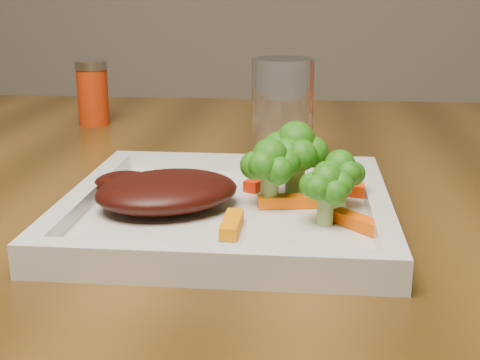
# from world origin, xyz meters

# --- Properties ---
(plate) EXTENTS (0.27, 0.27, 0.01)m
(plate) POSITION_xyz_m (0.16, -0.20, 0.76)
(plate) COLOR silver
(plate) RESTS_ON dining_table
(steak) EXTENTS (0.15, 0.14, 0.03)m
(steak) POSITION_xyz_m (0.11, -0.21, 0.78)
(steak) COLOR #380B08
(steak) RESTS_ON plate
(broccoli_0) EXTENTS (0.07, 0.07, 0.07)m
(broccoli_0) POSITION_xyz_m (0.22, -0.16, 0.80)
(broccoli_0) COLOR #105E0F
(broccoli_0) RESTS_ON plate
(broccoli_1) EXTENTS (0.05, 0.05, 0.06)m
(broccoli_1) POSITION_xyz_m (0.25, -0.20, 0.79)
(broccoli_1) COLOR #176310
(broccoli_1) RESTS_ON plate
(broccoli_2) EXTENTS (0.06, 0.06, 0.06)m
(broccoli_2) POSITION_xyz_m (0.24, -0.24, 0.79)
(broccoli_2) COLOR #2B7413
(broccoli_2) RESTS_ON plate
(broccoli_3) EXTENTS (0.06, 0.06, 0.06)m
(broccoli_3) POSITION_xyz_m (0.20, -0.20, 0.79)
(broccoli_3) COLOR #2E5B0F
(broccoli_3) RESTS_ON plate
(carrot_1) EXTENTS (0.04, 0.04, 0.01)m
(carrot_1) POSITION_xyz_m (0.27, -0.24, 0.77)
(carrot_1) COLOR #E24D03
(carrot_1) RESTS_ON plate
(carrot_2) EXTENTS (0.01, 0.05, 0.01)m
(carrot_2) POSITION_xyz_m (0.17, -0.26, 0.77)
(carrot_2) COLOR orange
(carrot_2) RESTS_ON plate
(carrot_3) EXTENTS (0.07, 0.03, 0.01)m
(carrot_3) POSITION_xyz_m (0.26, -0.15, 0.77)
(carrot_3) COLOR #EC3303
(carrot_3) RESTS_ON plate
(carrot_4) EXTENTS (0.03, 0.05, 0.01)m
(carrot_4) POSITION_xyz_m (0.19, -0.14, 0.77)
(carrot_4) COLOR red
(carrot_4) RESTS_ON plate
(carrot_6) EXTENTS (0.05, 0.02, 0.01)m
(carrot_6) POSITION_xyz_m (0.21, -0.20, 0.77)
(carrot_6) COLOR #FF6204
(carrot_6) RESTS_ON plate
(spice_shaker) EXTENTS (0.05, 0.05, 0.09)m
(spice_shaker) POSITION_xyz_m (-0.08, 0.19, 0.80)
(spice_shaker) COLOR #A92A09
(spice_shaker) RESTS_ON dining_table
(drinking_glass) EXTENTS (0.07, 0.07, 0.12)m
(drinking_glass) POSITION_xyz_m (0.20, -0.02, 0.81)
(drinking_glass) COLOR white
(drinking_glass) RESTS_ON dining_table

